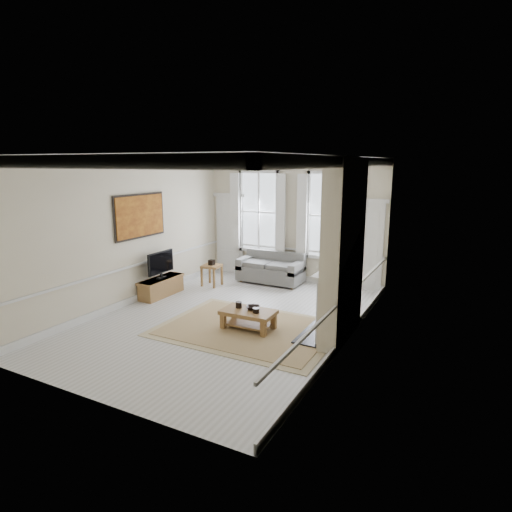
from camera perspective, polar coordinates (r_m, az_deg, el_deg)
The scene contains 23 objects.
floor at distance 9.28m, azimuth -3.91°, elevation -8.44°, with size 7.20×7.20×0.00m, color #B7B5AD.
ceiling at distance 8.68m, azimuth -4.24°, elevation 13.05°, with size 7.20×7.20×0.00m, color white.
back_wall at distance 12.00m, azimuth 5.00°, elevation 4.69°, with size 5.20×5.20×0.00m, color beige.
left_wall at distance 10.41m, azimuth -16.37°, elevation 3.06°, with size 7.20×7.20×0.00m, color beige.
right_wall at distance 7.80m, azimuth 12.42°, elevation 0.31°, with size 7.20×7.20×0.00m, color beige.
window_left at distance 12.37m, azimuth 0.41°, elevation 5.90°, with size 1.26×0.20×2.20m, color #B2BCC6, non-canonical shape.
window_right at distance 11.57m, azimuth 9.75°, elevation 5.27°, with size 1.26×0.20×2.20m, color #B2BCC6, non-canonical shape.
door_left at distance 12.96m, azimuth -3.51°, elevation 2.82°, with size 0.90×0.08×2.30m, color silver.
door_right at distance 11.43m, azimuth 14.39°, elevation 1.17°, with size 0.90×0.08×2.30m, color silver.
painting at distance 10.55m, azimuth -15.20°, elevation 5.17°, with size 0.05×1.66×1.06m, color #C57921.
chimney_breast at distance 8.04m, azimuth 11.60°, elevation 0.69°, with size 0.35×1.70×3.38m, color beige.
hearth at distance 8.64m, azimuth 8.37°, elevation -9.98°, with size 0.55×1.50×0.05m, color black.
fireplace at distance 8.34m, azimuth 9.82°, elevation -5.68°, with size 0.21×1.45×1.33m.
mirror at distance 8.04m, azimuth 10.24°, elevation 3.28°, with size 0.06×1.26×1.06m, color gold.
sofa at distance 11.98m, azimuth 2.08°, elevation -1.83°, with size 1.79×0.87×0.85m.
side_table at distance 11.66m, azimuth -5.93°, elevation -1.72°, with size 0.53×0.53×0.58m.
rug at distance 8.75m, azimuth -1.02°, elevation -9.65°, with size 3.50×2.60×0.02m, color tan.
coffee_table at distance 8.64m, azimuth -1.02°, elevation -7.75°, with size 1.08×0.64×0.40m.
ceramic_pot_a at distance 8.75m, azimuth -2.32°, elevation -6.51°, with size 0.13×0.13×0.13m, color black.
ceramic_pot_b at distance 8.46m, azimuth 0.01°, elevation -7.26°, with size 0.13×0.13×0.10m, color black.
bowl at distance 8.66m, azimuth -0.42°, elevation -6.90°, with size 0.28×0.28×0.07m, color black.
tv_stand at distance 11.04m, azimuth -12.52°, elevation -4.04°, with size 0.41×1.29×0.46m, color brown.
tv at distance 10.87m, azimuth -12.58°, elevation -0.89°, with size 0.08×0.90×0.68m.
Camera 1 is at (4.57, -7.38, 3.29)m, focal length 30.00 mm.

